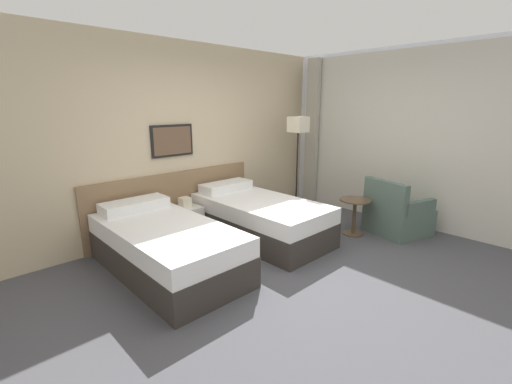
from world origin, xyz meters
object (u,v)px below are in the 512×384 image
object	(u,v)px
side_table	(355,210)
armchair	(397,216)
floor_lamp	(298,131)
nightstand	(186,221)
bed_near_door	(166,247)
bed_near_window	(259,218)

from	to	relation	value
side_table	armchair	xyz separation A→B (m)	(0.49, -0.40, -0.10)
floor_lamp	nightstand	bearing A→B (deg)	170.74
floor_lamp	armchair	bearing A→B (deg)	-81.44
bed_near_door	bed_near_window	size ratio (longest dim) A/B	1.00
nightstand	side_table	world-z (taller)	nightstand
bed_near_door	armchair	size ratio (longest dim) A/B	2.21
side_table	armchair	bearing A→B (deg)	-39.67
bed_near_window	side_table	xyz separation A→B (m)	(1.07, -0.87, 0.08)
floor_lamp	bed_near_window	bearing A→B (deg)	-162.35
side_table	bed_near_window	bearing A→B (deg)	140.99
nightstand	floor_lamp	world-z (taller)	floor_lamp
floor_lamp	side_table	world-z (taller)	floor_lamp
bed_near_door	bed_near_window	world-z (taller)	same
bed_near_door	nightstand	xyz separation A→B (m)	(0.73, 0.75, -0.06)
floor_lamp	side_table	bearing A→B (deg)	-100.30
bed_near_door	side_table	distance (m)	2.69
bed_near_door	bed_near_window	xyz separation A→B (m)	(1.47, 0.00, 0.00)
bed_near_door	floor_lamp	xyz separation A→B (m)	(2.78, 0.42, 1.13)
bed_near_window	armchair	bearing A→B (deg)	-39.21
bed_near_window	nightstand	xyz separation A→B (m)	(-0.73, 0.75, -0.06)
floor_lamp	side_table	xyz separation A→B (m)	(-0.23, -1.29, -1.05)
bed_near_window	floor_lamp	bearing A→B (deg)	17.65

